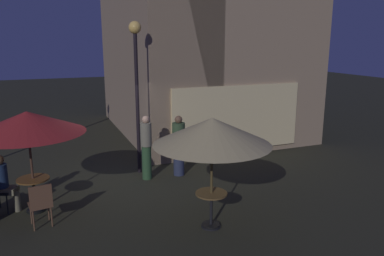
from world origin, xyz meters
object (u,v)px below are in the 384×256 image
at_px(cafe_table_1, 211,204).
at_px(cafe_table_0, 34,188).
at_px(patio_umbrella_0, 27,123).
at_px(patio_umbrella_1, 212,132).
at_px(patron_standing_1, 179,146).
at_px(cafe_chair_1, 41,202).
at_px(street_lamp_near_corner, 136,68).
at_px(patron_standing_2, 146,147).
at_px(patron_seated_0, 3,180).

bearing_deg(cafe_table_1, cafe_table_0, 147.59).
relative_size(cafe_table_1, patio_umbrella_0, 0.31).
height_order(cafe_table_1, patio_umbrella_1, patio_umbrella_1).
bearing_deg(patron_standing_1, cafe_chair_1, -104.74).
height_order(street_lamp_near_corner, patio_umbrella_1, street_lamp_near_corner).
bearing_deg(cafe_chair_1, patron_standing_2, -63.83).
relative_size(cafe_table_0, cafe_table_1, 1.04).
xyz_separation_m(street_lamp_near_corner, cafe_table_1, (0.55, -3.70, -2.46)).
relative_size(street_lamp_near_corner, cafe_table_1, 5.69).
xyz_separation_m(patio_umbrella_0, cafe_chair_1, (0.13, -0.85, -1.45)).
bearing_deg(patron_standing_1, cafe_table_1, -49.70).
bearing_deg(patio_umbrella_1, street_lamp_near_corner, 98.43).
bearing_deg(patio_umbrella_1, cafe_chair_1, 158.58).
height_order(patio_umbrella_1, patron_standing_2, patio_umbrella_1).
bearing_deg(patron_standing_1, patron_seated_0, -122.03).
relative_size(patio_umbrella_0, patron_seated_0, 1.84).
bearing_deg(patron_standing_2, cafe_table_1, 87.55).
height_order(street_lamp_near_corner, patron_standing_2, street_lamp_near_corner).
bearing_deg(patio_umbrella_1, patio_umbrella_0, 147.59).
bearing_deg(street_lamp_near_corner, cafe_table_1, -81.57).
xyz_separation_m(street_lamp_near_corner, cafe_table_0, (-2.75, -1.61, -2.42)).
relative_size(cafe_table_0, patron_seated_0, 0.59).
height_order(street_lamp_near_corner, patron_seated_0, street_lamp_near_corner).
bearing_deg(patron_seated_0, cafe_table_1, -9.26).
distance_m(street_lamp_near_corner, cafe_table_0, 4.00).
relative_size(street_lamp_near_corner, patio_umbrella_0, 1.76).
distance_m(cafe_table_1, cafe_chair_1, 3.40).
height_order(cafe_chair_1, patron_standing_2, patron_standing_2).
distance_m(cafe_table_0, patron_standing_2, 3.01).
bearing_deg(patron_seated_0, street_lamp_near_corner, 43.81).
distance_m(cafe_chair_1, patron_seated_0, 1.33).
distance_m(patron_standing_1, patron_standing_2, 0.91).
xyz_separation_m(patron_seated_0, patron_standing_2, (3.42, 0.78, 0.16)).
distance_m(street_lamp_near_corner, patron_seated_0, 4.25).
height_order(cafe_table_1, patron_seated_0, patron_seated_0).
bearing_deg(patio_umbrella_0, patron_standing_1, 14.85).
height_order(cafe_table_1, patio_umbrella_0, patio_umbrella_0).
relative_size(cafe_chair_1, patron_standing_2, 0.53).
bearing_deg(street_lamp_near_corner, patio_umbrella_0, -149.71).
relative_size(patio_umbrella_1, patron_standing_1, 1.36).
bearing_deg(patio_umbrella_1, patron_standing_2, 98.84).
bearing_deg(patron_seated_0, patio_umbrella_0, -0.00).
bearing_deg(patron_standing_1, patron_standing_2, -134.00).
xyz_separation_m(street_lamp_near_corner, patron_seated_0, (-3.35, -1.37, -2.23)).
height_order(cafe_table_1, cafe_chair_1, cafe_chair_1).
height_order(patio_umbrella_0, patron_standing_2, patio_umbrella_0).
xyz_separation_m(cafe_table_0, patio_umbrella_1, (3.30, -2.09, 1.45)).
xyz_separation_m(patron_standing_1, patron_standing_2, (-0.91, 0.03, 0.04)).
height_order(street_lamp_near_corner, patio_umbrella_0, street_lamp_near_corner).
distance_m(patron_seated_0, patron_standing_1, 4.39).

